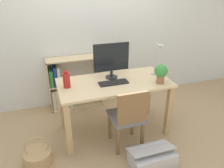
% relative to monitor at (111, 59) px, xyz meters
% --- Properties ---
extents(ground_plane, '(10.00, 10.00, 0.00)m').
position_rel_monitor_xyz_m(ground_plane, '(-0.01, -0.14, -1.04)').
color(ground_plane, tan).
extents(wall_back, '(8.00, 0.05, 2.60)m').
position_rel_monitor_xyz_m(wall_back, '(-0.01, 0.90, 0.26)').
color(wall_back, silver).
rests_on(wall_back, ground_plane).
extents(desk, '(1.45, 0.72, 0.77)m').
position_rel_monitor_xyz_m(desk, '(-0.01, -0.14, -0.41)').
color(desk, '#D8BC8C').
rests_on(desk, ground_plane).
extents(monitor, '(0.48, 0.16, 0.47)m').
position_rel_monitor_xyz_m(monitor, '(0.00, 0.00, 0.00)').
color(monitor, '#232326').
rests_on(monitor, desk).
extents(keyboard, '(0.38, 0.14, 0.02)m').
position_rel_monitor_xyz_m(keyboard, '(-0.03, -0.18, -0.26)').
color(keyboard, black).
rests_on(keyboard, desk).
extents(vase, '(0.09, 0.09, 0.23)m').
position_rel_monitor_xyz_m(vase, '(-0.61, -0.11, -0.17)').
color(vase, '#B2231E').
rests_on(vase, desk).
extents(desk_lamp, '(0.10, 0.19, 0.44)m').
position_rel_monitor_xyz_m(desk_lamp, '(0.61, -0.12, 0.00)').
color(desk_lamp, '#B7B7BC').
rests_on(desk_lamp, desk).
extents(potted_plant, '(0.17, 0.17, 0.25)m').
position_rel_monitor_xyz_m(potted_plant, '(0.54, -0.36, -0.12)').
color(potted_plant, '#9E6647').
rests_on(potted_plant, desk).
extents(chair, '(0.40, 0.40, 0.84)m').
position_rel_monitor_xyz_m(chair, '(0.04, -0.52, -0.58)').
color(chair, slate).
rests_on(chair, ground_plane).
extents(bookshelf, '(0.86, 0.28, 0.86)m').
position_rel_monitor_xyz_m(bookshelf, '(-0.56, 0.73, -0.68)').
color(bookshelf, '#D8BC8C').
rests_on(bookshelf, ground_plane).
extents(basket, '(0.32, 0.32, 0.38)m').
position_rel_monitor_xyz_m(basket, '(-1.06, -0.45, -0.95)').
color(basket, tan).
rests_on(basket, ground_plane).
extents(storage_box, '(0.52, 0.35, 0.26)m').
position_rel_monitor_xyz_m(storage_box, '(0.20, -0.90, -0.93)').
color(storage_box, '#B2B2B7').
rests_on(storage_box, ground_plane).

